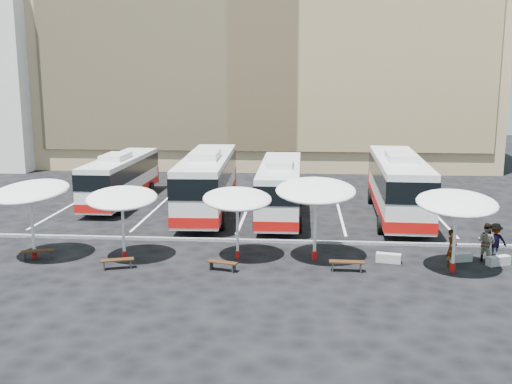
# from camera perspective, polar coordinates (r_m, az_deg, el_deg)

# --- Properties ---
(ground) EXTENTS (120.00, 120.00, 0.00)m
(ground) POSITION_cam_1_polar(r_m,az_deg,el_deg) (31.23, -2.27, -5.00)
(ground) COLOR black
(ground) RESTS_ON ground
(sandstone_building) EXTENTS (42.00, 18.25, 29.60)m
(sandstone_building) POSITION_cam_1_polar(r_m,az_deg,el_deg) (61.89, 1.21, 14.78)
(sandstone_building) COLOR tan
(sandstone_building) RESTS_ON ground
(curb_divider) EXTENTS (34.00, 0.25, 0.15)m
(curb_divider) POSITION_cam_1_polar(r_m,az_deg,el_deg) (31.69, -2.16, -4.62)
(curb_divider) COLOR black
(curb_divider) RESTS_ON ground
(bay_lines) EXTENTS (24.15, 12.00, 0.01)m
(bay_lines) POSITION_cam_1_polar(r_m,az_deg,el_deg) (38.94, -0.89, -1.73)
(bay_lines) COLOR white
(bay_lines) RESTS_ON ground
(bus_0) EXTENTS (2.74, 11.07, 3.50)m
(bus_0) POSITION_cam_1_polar(r_m,az_deg,el_deg) (41.94, -12.73, 1.40)
(bus_0) COLOR silver
(bus_0) RESTS_ON ground
(bus_1) EXTENTS (3.37, 12.93, 4.07)m
(bus_1) POSITION_cam_1_polar(r_m,az_deg,el_deg) (37.96, -4.65, 1.09)
(bus_1) COLOR silver
(bus_1) RESTS_ON ground
(bus_2) EXTENTS (2.73, 11.56, 3.67)m
(bus_2) POSITION_cam_1_polar(r_m,az_deg,el_deg) (36.90, 2.32, 0.50)
(bus_2) COLOR silver
(bus_2) RESTS_ON ground
(bus_3) EXTENTS (3.40, 13.03, 4.10)m
(bus_3) POSITION_cam_1_polar(r_m,az_deg,el_deg) (37.81, 13.38, 0.81)
(bus_3) COLOR silver
(bus_3) RESTS_ON ground
(sunshade_0) EXTENTS (4.83, 4.85, 3.81)m
(sunshade_0) POSITION_cam_1_polar(r_m,az_deg,el_deg) (30.05, -20.72, -0.01)
(sunshade_0) COLOR silver
(sunshade_0) RESTS_ON ground
(sunshade_1) EXTENTS (3.82, 3.86, 3.49)m
(sunshade_1) POSITION_cam_1_polar(r_m,az_deg,el_deg) (28.74, -12.65, -0.60)
(sunshade_1) COLOR silver
(sunshade_1) RESTS_ON ground
(sunshade_2) EXTENTS (4.06, 4.09, 3.42)m
(sunshade_2) POSITION_cam_1_polar(r_m,az_deg,el_deg) (28.16, -1.79, -0.68)
(sunshade_2) COLOR silver
(sunshade_2) RESTS_ON ground
(sunshade_3) EXTENTS (3.88, 3.93, 3.93)m
(sunshade_3) POSITION_cam_1_polar(r_m,az_deg,el_deg) (27.97, 5.71, 0.10)
(sunshade_3) COLOR silver
(sunshade_3) RESTS_ON ground
(sunshade_4) EXTENTS (3.57, 3.62, 3.68)m
(sunshade_4) POSITION_cam_1_polar(r_m,az_deg,el_deg) (27.59, 18.58, -1.04)
(sunshade_4) COLOR silver
(sunshade_4) RESTS_ON ground
(wood_bench_0) EXTENTS (1.52, 0.86, 0.45)m
(wood_bench_0) POSITION_cam_1_polar(r_m,az_deg,el_deg) (30.45, -20.11, -5.43)
(wood_bench_0) COLOR black
(wood_bench_0) RESTS_ON ground
(wood_bench_1) EXTENTS (1.52, 0.85, 0.45)m
(wood_bench_1) POSITION_cam_1_polar(r_m,az_deg,el_deg) (28.00, -13.07, -6.46)
(wood_bench_1) COLOR black
(wood_bench_1) RESTS_ON ground
(wood_bench_2) EXTENTS (1.43, 0.74, 0.42)m
(wood_bench_2) POSITION_cam_1_polar(r_m,az_deg,el_deg) (27.06, -3.23, -6.84)
(wood_bench_2) COLOR black
(wood_bench_2) RESTS_ON ground
(wood_bench_3) EXTENTS (1.57, 0.46, 0.48)m
(wood_bench_3) POSITION_cam_1_polar(r_m,az_deg,el_deg) (27.22, 8.63, -6.76)
(wood_bench_3) COLOR black
(wood_bench_3) RESTS_ON ground
(conc_bench_0) EXTENTS (1.20, 0.62, 0.43)m
(conc_bench_0) POSITION_cam_1_polar(r_m,az_deg,el_deg) (28.90, 12.50, -6.15)
(conc_bench_0) COLOR gray
(conc_bench_0) RESTS_ON ground
(conc_bench_1) EXTENTS (1.12, 0.63, 0.40)m
(conc_bench_1) POSITION_cam_1_polar(r_m,az_deg,el_deg) (29.96, 18.90, -5.91)
(conc_bench_1) COLOR gray
(conc_bench_1) RESTS_ON ground
(conc_bench_2) EXTENTS (1.19, 0.79, 0.42)m
(conc_bench_2) POSITION_cam_1_polar(r_m,az_deg,el_deg) (30.01, 22.08, -6.08)
(conc_bench_2) COLOR gray
(conc_bench_2) RESTS_ON ground
(passenger_0) EXTENTS (0.73, 0.74, 1.73)m
(passenger_0) POSITION_cam_1_polar(r_m,az_deg,el_deg) (28.93, 18.17, -5.09)
(passenger_0) COLOR black
(passenger_0) RESTS_ON ground
(passenger_1) EXTENTS (1.12, 1.14, 1.85)m
(passenger_1) POSITION_cam_1_polar(r_m,az_deg,el_deg) (30.25, 21.15, -4.47)
(passenger_1) COLOR black
(passenger_1) RESTS_ON ground
(passenger_3) EXTENTS (1.12, 0.66, 1.72)m
(passenger_3) POSITION_cam_1_polar(r_m,az_deg,el_deg) (30.87, 21.82, -4.34)
(passenger_3) COLOR black
(passenger_3) RESTS_ON ground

